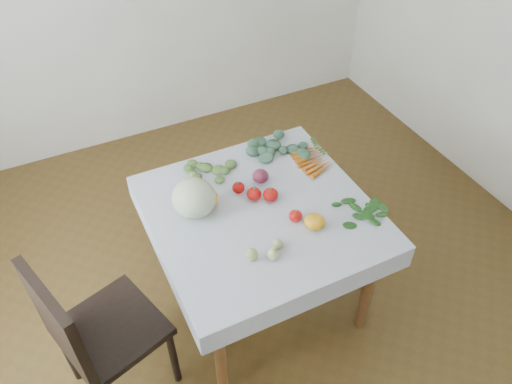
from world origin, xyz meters
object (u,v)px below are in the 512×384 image
chair (90,331)px  cabbage (194,198)px  table (261,223)px  heirloom_back (206,198)px  carrot_bunch (313,159)px

chair → cabbage: size_ratio=4.42×
table → heirloom_back: (-0.24, 0.16, 0.15)m
table → carrot_bunch: size_ratio=3.37×
cabbage → heirloom_back: bearing=19.5°
table → cabbage: bearing=156.8°
cabbage → carrot_bunch: bearing=6.9°
cabbage → heirloom_back: cabbage is taller
chair → heirloom_back: bearing=25.8°
table → chair: 0.99m
chair → carrot_bunch: 1.50m
table → cabbage: size_ratio=4.45×
table → carrot_bunch: (0.45, 0.23, 0.12)m
cabbage → carrot_bunch: cabbage is taller
heirloom_back → chair: bearing=-154.2°
carrot_bunch → heirloom_back: bearing=-174.5°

